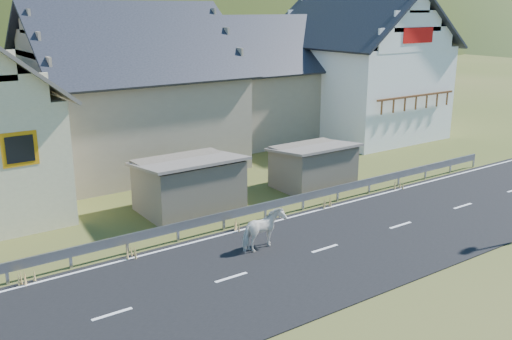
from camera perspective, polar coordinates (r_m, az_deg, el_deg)
ground at (r=20.90m, az=6.89°, el=-7.91°), size 160.00×160.00×0.00m
road at (r=20.89m, az=6.89°, el=-7.86°), size 60.00×7.00×0.04m
lane_markings at (r=20.88m, az=6.90°, el=-7.80°), size 60.00×6.60×0.01m
guardrail at (r=23.36m, az=0.95°, el=-3.69°), size 28.10×0.09×0.75m
shed_left at (r=24.46m, az=-6.73°, el=-1.55°), size 4.30×3.30×2.40m
shed_right at (r=27.62m, az=5.73°, el=0.31°), size 3.80×2.90×2.20m
house_stone_a at (r=31.71m, az=-12.70°, el=8.74°), size 10.80×9.80×8.90m
house_stone_b at (r=38.29m, az=0.28°, el=9.71°), size 9.80×8.80×8.10m
house_white at (r=39.75m, az=10.07°, el=10.90°), size 8.80×10.80×9.70m
horse at (r=20.44m, az=0.74°, el=-6.03°), size 1.08×1.82×1.44m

